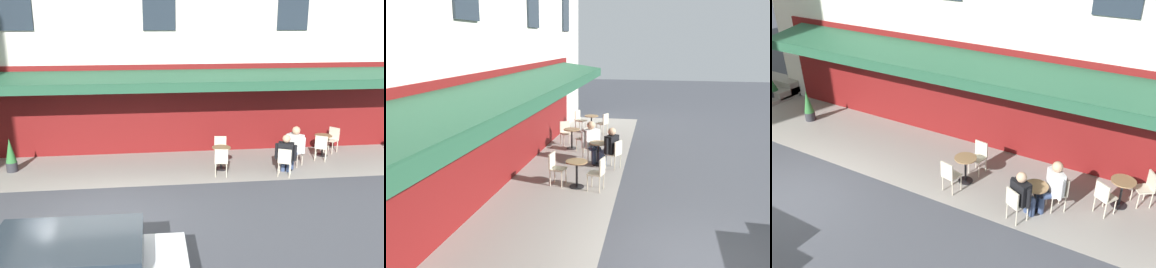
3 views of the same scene
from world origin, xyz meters
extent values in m
plane|color=#42444C|center=(0.00, 0.00, 0.00)|extent=(70.00, 70.00, 0.00)
cube|color=gray|center=(-3.25, -3.40, 0.00)|extent=(20.50, 3.20, 0.01)
cube|color=maroon|center=(-3.00, -4.97, 1.60)|extent=(16.00, 0.06, 3.20)
cube|color=#235138|center=(-3.00, -4.15, 2.85)|extent=(15.00, 1.70, 0.36)
cube|color=#235138|center=(-3.00, -3.32, 2.62)|extent=(15.00, 0.04, 0.28)
cube|color=gray|center=(6.60, -4.90, 0.38)|extent=(2.40, 0.70, 0.45)
cylinder|color=black|center=(-7.36, -3.91, 0.01)|extent=(0.40, 0.40, 0.03)
cylinder|color=black|center=(-7.36, -3.91, 0.36)|extent=(0.06, 0.06, 0.72)
cylinder|color=#99754C|center=(-7.36, -3.91, 0.73)|extent=(0.60, 0.60, 0.03)
cylinder|color=beige|center=(-7.32, -3.50, 0.23)|extent=(0.03, 0.03, 0.45)
cylinder|color=beige|center=(-7.02, -3.66, 0.23)|extent=(0.03, 0.03, 0.45)
cylinder|color=beige|center=(-7.15, -3.20, 0.23)|extent=(0.03, 0.03, 0.45)
cylinder|color=beige|center=(-6.86, -3.37, 0.23)|extent=(0.03, 0.03, 0.45)
cube|color=beige|center=(-7.09, -3.43, 0.47)|extent=(0.54, 0.54, 0.04)
cube|color=beige|center=(-7.00, -3.27, 0.70)|extent=(0.37, 0.23, 0.42)
cylinder|color=beige|center=(-7.57, -4.27, 0.23)|extent=(0.03, 0.03, 0.45)
cylinder|color=beige|center=(-7.76, -3.99, 0.23)|extent=(0.03, 0.03, 0.45)
cylinder|color=beige|center=(-7.85, -4.46, 0.23)|extent=(0.03, 0.03, 0.45)
cylinder|color=beige|center=(-8.05, -4.18, 0.23)|extent=(0.03, 0.03, 0.45)
cube|color=beige|center=(-7.81, -4.22, 0.47)|extent=(0.56, 0.56, 0.04)
cube|color=beige|center=(-7.96, -4.32, 0.70)|extent=(0.26, 0.35, 0.42)
cylinder|color=black|center=(-3.50, -2.94, 0.01)|extent=(0.40, 0.40, 0.03)
cylinder|color=black|center=(-3.50, -2.94, 0.36)|extent=(0.06, 0.06, 0.72)
cylinder|color=#99754C|center=(-3.50, -2.94, 0.73)|extent=(0.60, 0.60, 0.03)
cylinder|color=beige|center=(-3.59, -2.53, 0.23)|extent=(0.03, 0.03, 0.45)
cylinder|color=beige|center=(-3.26, -2.60, 0.23)|extent=(0.03, 0.03, 0.45)
cylinder|color=beige|center=(-3.53, -2.20, 0.23)|extent=(0.03, 0.03, 0.45)
cylinder|color=beige|center=(-3.19, -2.26, 0.23)|extent=(0.03, 0.03, 0.45)
cube|color=beige|center=(-3.39, -2.40, 0.47)|extent=(0.47, 0.47, 0.04)
cube|color=beige|center=(-3.36, -2.22, 0.70)|extent=(0.40, 0.12, 0.42)
cylinder|color=beige|center=(-3.38, -3.34, 0.23)|extent=(0.03, 0.03, 0.45)
cylinder|color=beige|center=(-3.72, -3.29, 0.23)|extent=(0.03, 0.03, 0.45)
cylinder|color=beige|center=(-3.43, -3.67, 0.23)|extent=(0.03, 0.03, 0.45)
cylinder|color=beige|center=(-3.76, -3.63, 0.23)|extent=(0.03, 0.03, 0.45)
cube|color=beige|center=(-3.57, -3.48, 0.47)|extent=(0.45, 0.45, 0.04)
cube|color=beige|center=(-3.60, -3.66, 0.70)|extent=(0.40, 0.09, 0.42)
cylinder|color=black|center=(-5.59, -2.64, 0.01)|extent=(0.40, 0.40, 0.03)
cylinder|color=black|center=(-5.59, -2.64, 0.36)|extent=(0.06, 0.06, 0.72)
cylinder|color=#99754C|center=(-5.59, -2.64, 0.73)|extent=(0.60, 0.60, 0.03)
cylinder|color=beige|center=(-5.58, -2.23, 0.23)|extent=(0.03, 0.03, 0.45)
cylinder|color=beige|center=(-5.27, -2.38, 0.23)|extent=(0.03, 0.03, 0.45)
cylinder|color=beige|center=(-5.43, -1.92, 0.23)|extent=(0.03, 0.03, 0.45)
cylinder|color=beige|center=(-5.12, -2.07, 0.23)|extent=(0.03, 0.03, 0.45)
cube|color=beige|center=(-5.35, -2.15, 0.47)|extent=(0.53, 0.53, 0.04)
cube|color=beige|center=(-5.27, -1.99, 0.70)|extent=(0.38, 0.21, 0.42)
cylinder|color=beige|center=(-5.77, -3.02, 0.23)|extent=(0.03, 0.03, 0.45)
cylinder|color=beige|center=(-5.99, -2.76, 0.23)|extent=(0.03, 0.03, 0.45)
cylinder|color=beige|center=(-6.03, -3.24, 0.23)|extent=(0.03, 0.03, 0.45)
cylinder|color=beige|center=(-6.25, -2.98, 0.23)|extent=(0.03, 0.03, 0.45)
cube|color=beige|center=(-6.01, -3.00, 0.47)|extent=(0.56, 0.56, 0.04)
cube|color=beige|center=(-6.15, -3.12, 0.70)|extent=(0.29, 0.33, 0.42)
cylinder|color=navy|center=(-5.60, -2.46, 0.23)|extent=(0.15, 0.15, 0.47)
cylinder|color=navy|center=(-5.53, -2.31, 0.49)|extent=(0.29, 0.37, 0.16)
cylinder|color=navy|center=(-5.44, -2.54, 0.23)|extent=(0.15, 0.15, 0.47)
cylinder|color=navy|center=(-5.37, -2.39, 0.49)|extent=(0.29, 0.37, 0.16)
cube|color=black|center=(-5.38, -2.20, 0.77)|extent=(0.53, 0.44, 0.56)
sphere|color=tan|center=(-5.38, -2.20, 1.18)|extent=(0.25, 0.25, 0.25)
cylinder|color=black|center=(-5.63, -2.08, 0.76)|extent=(0.10, 0.10, 0.50)
cylinder|color=black|center=(-5.12, -2.33, 0.76)|extent=(0.10, 0.10, 0.50)
cylinder|color=navy|center=(-5.63, -2.81, 0.23)|extent=(0.16, 0.16, 0.47)
cylinder|color=navy|center=(-5.77, -2.92, 0.49)|extent=(0.38, 0.36, 0.17)
cylinder|color=navy|center=(-5.76, -2.66, 0.23)|extent=(0.16, 0.16, 0.47)
cylinder|color=navy|center=(-5.89, -2.77, 0.49)|extent=(0.38, 0.36, 0.17)
cube|color=silver|center=(-5.96, -2.96, 0.79)|extent=(0.54, 0.56, 0.60)
sphere|color=tan|center=(-5.96, -2.96, 1.22)|extent=(0.27, 0.27, 0.27)
cylinder|color=silver|center=(-5.77, -3.19, 0.77)|extent=(0.11, 0.11, 0.53)
cylinder|color=silver|center=(-6.16, -2.73, 0.77)|extent=(0.11, 0.11, 0.53)
cylinder|color=#2D2D33|center=(3.19, -3.53, 0.15)|extent=(0.35, 0.35, 0.31)
cone|color=#2D6B33|center=(3.19, -3.53, 0.70)|extent=(0.33, 0.33, 0.78)
cylinder|color=#2D2D33|center=(5.93, -4.14, 0.19)|extent=(0.44, 0.44, 0.37)
camera|label=1|loc=(-1.08, 9.42, 4.67)|focal=38.39mm
camera|label=2|loc=(6.42, -0.91, 3.90)|focal=36.55mm
camera|label=3|loc=(-8.05, 5.11, 6.35)|focal=38.10mm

